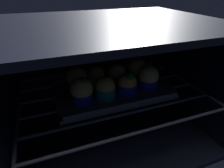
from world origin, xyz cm
name	(u,v)px	position (x,y,z in cm)	size (l,w,h in cm)	color
oven_cavity	(107,78)	(0.00, 26.25, 17.00)	(59.00, 47.00, 37.00)	black
oven_rack	(112,93)	(0.00, 22.00, 13.60)	(54.80, 42.00, 0.80)	#444756
baking_tray	(112,91)	(0.00, 21.65, 14.70)	(34.35, 20.57, 2.20)	#4C4C51
muffin_row0_col0	(82,91)	(-10.09, 17.90, 18.61)	(6.12, 6.12, 7.28)	#1928B7
muffin_row0_col1	(106,89)	(-3.41, 17.81, 18.07)	(5.66, 5.66, 6.41)	#0C8C84
muffin_row0_col2	(127,84)	(3.32, 17.87, 18.12)	(5.66, 5.66, 6.91)	#1928B7
muffin_row0_col3	(149,78)	(10.71, 18.56, 18.69)	(6.07, 6.07, 7.78)	#1928B7
muffin_row1_col0	(77,80)	(-9.95, 25.00, 18.72)	(6.15, 6.15, 7.35)	red
muffin_row1_col1	(96,77)	(-3.82, 25.49, 18.18)	(5.66, 5.66, 6.50)	silver
muffin_row1_col2	(117,75)	(3.06, 25.23, 18.11)	(5.66, 5.66, 6.32)	red
muffin_row1_col3	(137,70)	(10.30, 25.15, 18.58)	(6.14, 6.14, 7.18)	red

